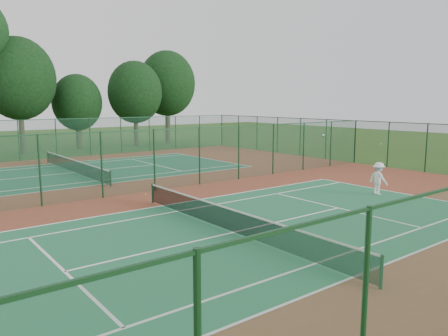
% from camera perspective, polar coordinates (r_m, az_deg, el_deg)
% --- Properties ---
extents(ground, '(120.00, 120.00, 0.00)m').
position_cam_1_polar(ground, '(24.45, -12.17, -3.34)').
color(ground, '#2E5019').
rests_on(ground, ground).
extents(red_pad, '(40.00, 36.00, 0.01)m').
position_cam_1_polar(red_pad, '(24.45, -12.17, -3.33)').
color(red_pad, brown).
rests_on(red_pad, ground).
extents(court_near, '(23.77, 10.97, 0.01)m').
position_cam_1_polar(court_near, '(16.99, 1.14, -8.44)').
color(court_near, '#216942').
rests_on(court_near, red_pad).
extents(court_far, '(23.77, 10.97, 0.01)m').
position_cam_1_polar(court_far, '(32.70, -18.97, -0.58)').
color(court_far, '#1D5D3E').
rests_on(court_far, red_pad).
extents(fence_north, '(40.00, 0.09, 3.50)m').
position_cam_1_polar(fence_north, '(41.08, -23.13, 3.46)').
color(fence_north, '#17472E').
rests_on(fence_north, ground).
extents(fence_east, '(0.09, 36.00, 3.50)m').
position_cam_1_polar(fence_east, '(37.27, 16.74, 3.33)').
color(fence_east, '#1A4F29').
rests_on(fence_east, ground).
extents(fence_divider, '(40.00, 0.09, 3.50)m').
position_cam_1_polar(fence_divider, '(24.15, -12.30, 0.75)').
color(fence_divider, '#18482C').
rests_on(fence_divider, ground).
extents(tennis_net_near, '(0.10, 12.90, 0.97)m').
position_cam_1_polar(tennis_net_near, '(16.84, 1.15, -6.72)').
color(tennis_net_near, '#153B24').
rests_on(tennis_net_near, ground).
extents(tennis_net_far, '(0.10, 12.90, 0.97)m').
position_cam_1_polar(tennis_net_far, '(32.62, -19.01, 0.34)').
color(tennis_net_far, '#133620').
rests_on(tennis_net_far, ground).
extents(player_near, '(0.78, 1.20, 1.76)m').
position_cam_1_polar(player_near, '(25.00, 19.51, -1.29)').
color(player_near, white).
rests_on(player_near, court_near).
extents(stray_ball_a, '(0.07, 0.07, 0.07)m').
position_cam_1_polar(stray_ball_a, '(24.81, -7.63, -2.94)').
color(stray_ball_a, '#C5E435').
rests_on(stray_ball_a, red_pad).
extents(stray_ball_b, '(0.07, 0.07, 0.07)m').
position_cam_1_polar(stray_ball_b, '(26.12, -2.43, -2.29)').
color(stray_ball_b, '#B8C82E').
rests_on(stray_ball_b, red_pad).
extents(stray_ball_c, '(0.08, 0.08, 0.08)m').
position_cam_1_polar(stray_ball_c, '(23.99, -10.21, -3.40)').
color(stray_ball_c, '#DEEF37').
rests_on(stray_ball_c, red_pad).
extents(evergreen_row, '(39.00, 5.00, 12.00)m').
position_cam_1_polar(evergreen_row, '(47.41, -24.32, 1.86)').
color(evergreen_row, black).
rests_on(evergreen_row, ground).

